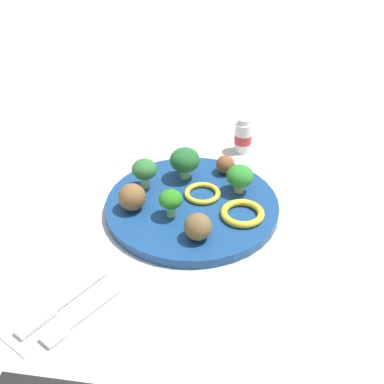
# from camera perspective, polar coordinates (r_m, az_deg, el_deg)

# --- Properties ---
(ground_plane) EXTENTS (4.00, 4.00, 0.00)m
(ground_plane) POSITION_cam_1_polar(r_m,az_deg,el_deg) (0.83, 0.00, -2.03)
(ground_plane) COLOR beige
(plate) EXTENTS (0.28, 0.28, 0.02)m
(plate) POSITION_cam_1_polar(r_m,az_deg,el_deg) (0.83, 0.00, -1.59)
(plate) COLOR navy
(plate) RESTS_ON ground_plane
(broccoli_floret_front_right) EXTENTS (0.04, 0.04, 0.05)m
(broccoli_floret_front_right) POSITION_cam_1_polar(r_m,az_deg,el_deg) (0.84, 5.37, 1.71)
(broccoli_floret_front_right) COLOR #ADBB76
(broccoli_floret_front_right) RESTS_ON plate
(broccoli_floret_far_rim) EXTENTS (0.04, 0.04, 0.05)m
(broccoli_floret_far_rim) POSITION_cam_1_polar(r_m,az_deg,el_deg) (0.84, -5.35, 2.45)
(broccoli_floret_far_rim) COLOR #ABBF79
(broccoli_floret_far_rim) RESTS_ON plate
(broccoli_floret_mid_right) EXTENTS (0.04, 0.04, 0.05)m
(broccoli_floret_mid_right) POSITION_cam_1_polar(r_m,az_deg,el_deg) (0.77, -2.17, -1.05)
(broccoli_floret_mid_right) COLOR #92C570
(broccoli_floret_mid_right) RESTS_ON plate
(broccoli_floret_near_rim) EXTENTS (0.05, 0.05, 0.06)m
(broccoli_floret_near_rim) POSITION_cam_1_polar(r_m,az_deg,el_deg) (0.86, -0.81, 3.54)
(broccoli_floret_near_rim) COLOR #99C972
(broccoli_floret_near_rim) RESTS_ON plate
(meatball_mid_right) EXTENTS (0.03, 0.03, 0.03)m
(meatball_mid_right) POSITION_cam_1_polar(r_m,az_deg,el_deg) (0.89, 3.75, 3.09)
(meatball_mid_right) COLOR brown
(meatball_mid_right) RESTS_ON plate
(meatball_near_rim) EXTENTS (0.04, 0.04, 0.04)m
(meatball_near_rim) POSITION_cam_1_polar(r_m,az_deg,el_deg) (0.74, 0.65, -3.91)
(meatball_near_rim) COLOR brown
(meatball_near_rim) RESTS_ON plate
(meatball_front_left) EXTENTS (0.04, 0.04, 0.04)m
(meatball_front_left) POSITION_cam_1_polar(r_m,az_deg,el_deg) (0.80, -6.72, -0.58)
(meatball_front_left) COLOR brown
(meatball_front_left) RESTS_ON plate
(pepper_ring_front_right) EXTENTS (0.08, 0.08, 0.01)m
(pepper_ring_front_right) POSITION_cam_1_polar(r_m,az_deg,el_deg) (0.83, 1.24, -0.18)
(pepper_ring_front_right) COLOR yellow
(pepper_ring_front_right) RESTS_ON plate
(pepper_ring_mid_right) EXTENTS (0.10, 0.10, 0.01)m
(pepper_ring_mid_right) POSITION_cam_1_polar(r_m,az_deg,el_deg) (0.79, 5.66, -2.38)
(pepper_ring_mid_right) COLOR yellow
(pepper_ring_mid_right) RESTS_ON plate
(napkin) EXTENTS (0.18, 0.13, 0.01)m
(napkin) POSITION_cam_1_polar(r_m,az_deg,el_deg) (0.69, -13.08, -12.70)
(napkin) COLOR white
(napkin) RESTS_ON ground_plane
(fork) EXTENTS (0.12, 0.02, 0.01)m
(fork) POSITION_cam_1_polar(r_m,az_deg,el_deg) (0.67, -12.63, -13.52)
(fork) COLOR silver
(fork) RESTS_ON napkin
(knife) EXTENTS (0.15, 0.03, 0.01)m
(knife) POSITION_cam_1_polar(r_m,az_deg,el_deg) (0.69, -14.58, -12.00)
(knife) COLOR silver
(knife) RESTS_ON napkin
(yogurt_bottle) EXTENTS (0.03, 0.03, 0.07)m
(yogurt_bottle) POSITION_cam_1_polar(r_m,az_deg,el_deg) (0.98, 5.73, 6.19)
(yogurt_bottle) COLOR white
(yogurt_bottle) RESTS_ON ground_plane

